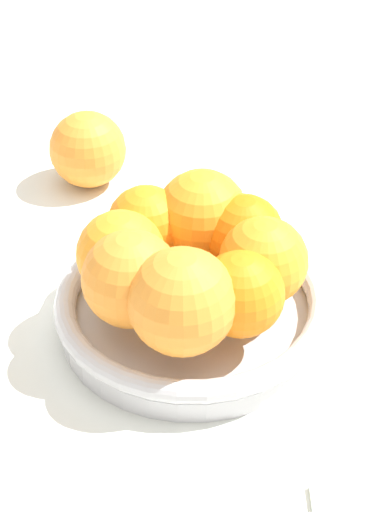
% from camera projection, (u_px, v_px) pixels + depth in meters
% --- Properties ---
extents(ground_plane, '(4.00, 4.00, 0.00)m').
position_uv_depth(ground_plane, '(192.00, 326.00, 0.73)').
color(ground_plane, silver).
extents(fruit_bowl, '(0.23, 0.23, 0.04)m').
position_uv_depth(fruit_bowl, '(192.00, 309.00, 0.72)').
color(fruit_bowl, silver).
rests_on(fruit_bowl, ground_plane).
extents(orange_pile, '(0.19, 0.18, 0.08)m').
position_uv_depth(orange_pile, '(188.00, 258.00, 0.68)').
color(orange_pile, orange).
rests_on(orange_pile, fruit_bowl).
extents(stray_orange, '(0.08, 0.08, 0.08)m').
position_uv_depth(stray_orange, '(88.00, 149.00, 0.89)').
color(stray_orange, orange).
rests_on(stray_orange, ground_plane).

